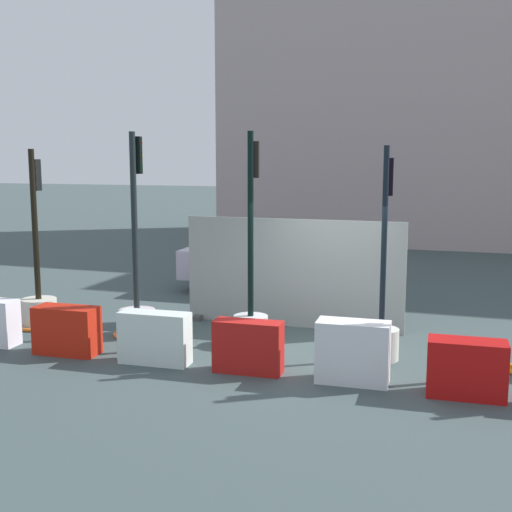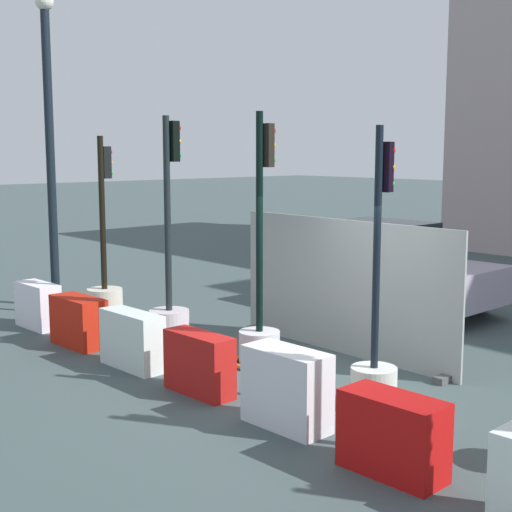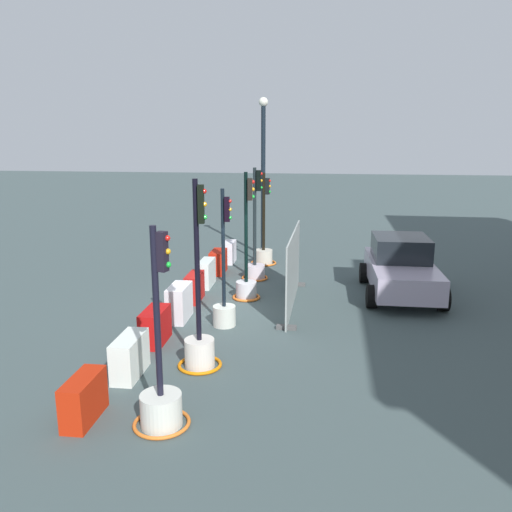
{
  "view_description": "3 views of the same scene",
  "coord_description": "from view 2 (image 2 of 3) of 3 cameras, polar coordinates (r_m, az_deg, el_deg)",
  "views": [
    {
      "loc": [
        2.22,
        -10.4,
        3.26
      ],
      "look_at": [
        -1.19,
        0.19,
        1.57
      ],
      "focal_mm": 45.52,
      "sensor_mm": 36.0,
      "label": 1
    },
    {
      "loc": [
        6.54,
        -6.91,
        3.16
      ],
      "look_at": [
        -1.6,
        0.36,
        1.58
      ],
      "focal_mm": 51.27,
      "sensor_mm": 36.0,
      "label": 2
    },
    {
      "loc": [
        12.75,
        2.55,
        4.56
      ],
      "look_at": [
        -1.82,
        0.34,
        1.17
      ],
      "focal_mm": 35.22,
      "sensor_mm": 36.0,
      "label": 3
    }
  ],
  "objects": [
    {
      "name": "traffic_light_0",
      "position": [
        14.24,
        -11.71,
        -2.64
      ],
      "size": [
        0.98,
        0.98,
        3.42
      ],
      "color": "beige",
      "rests_on": "ground_plane"
    },
    {
      "name": "street_lamp_post",
      "position": [
        15.25,
        -15.83,
        9.49
      ],
      "size": [
        0.36,
        0.36,
        6.2
      ],
      "color": "black",
      "rests_on": "ground_plane"
    },
    {
      "name": "car_silver_hatchback",
      "position": [
        14.8,
        10.45,
        -0.88
      ],
      "size": [
        4.21,
        2.28,
        1.74
      ],
      "color": "#B4A8C1",
      "rests_on": "ground_plane"
    },
    {
      "name": "traffic_light_3",
      "position": [
        9.16,
        9.25,
        -7.82
      ],
      "size": [
        0.57,
        0.57,
        3.45
      ],
      "color": "silver",
      "rests_on": "ground_plane"
    },
    {
      "name": "construction_barrier_1",
      "position": [
        12.25,
        -13.67,
        -4.99
      ],
      "size": [
        1.09,
        0.5,
        0.8
      ],
      "color": "red",
      "rests_on": "ground_plane"
    },
    {
      "name": "construction_barrier_2",
      "position": [
        10.86,
        -9.64,
        -6.49
      ],
      "size": [
        1.15,
        0.43,
        0.83
      ],
      "color": "silver",
      "rests_on": "ground_plane"
    },
    {
      "name": "construction_barrier_5",
      "position": [
        7.47,
        10.62,
        -13.58
      ],
      "size": [
        1.07,
        0.51,
        0.8
      ],
      "color": "#B60F0E",
      "rests_on": "ground_plane"
    },
    {
      "name": "construction_barrier_3",
      "position": [
        9.64,
        -4.46,
        -8.37
      ],
      "size": [
        1.07,
        0.41,
        0.81
      ],
      "color": "#B11815",
      "rests_on": "ground_plane"
    },
    {
      "name": "ground_plane",
      "position": [
        10.02,
        4.63,
        -10.15
      ],
      "size": [
        120.0,
        120.0,
        0.0
      ],
      "primitive_type": "plane",
      "color": "#3F4E4F"
    },
    {
      "name": "construction_barrier_0",
      "position": [
        13.68,
        -16.65,
        -3.71
      ],
      "size": [
        1.01,
        0.45,
        0.81
      ],
      "color": "white",
      "rests_on": "ground_plane"
    },
    {
      "name": "traffic_light_1",
      "position": [
        12.44,
        -6.77,
        -3.67
      ],
      "size": [
        0.89,
        0.89,
        3.72
      ],
      "color": "silver",
      "rests_on": "ground_plane"
    },
    {
      "name": "traffic_light_2",
      "position": [
        10.81,
        0.31,
        -5.27
      ],
      "size": [
        0.82,
        0.82,
        3.71
      ],
      "color": "silver",
      "rests_on": "ground_plane"
    },
    {
      "name": "construction_barrier_4",
      "position": [
        8.49,
        2.4,
        -10.29
      ],
      "size": [
        1.07,
        0.5,
        0.91
      ],
      "color": "silver",
      "rests_on": "ground_plane"
    },
    {
      "name": "site_fence_panel",
      "position": [
        11.45,
        6.79,
        -2.62
      ],
      "size": [
        4.31,
        0.5,
        2.11
      ],
      "color": "#959F9B",
      "rests_on": "ground_plane"
    }
  ]
}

